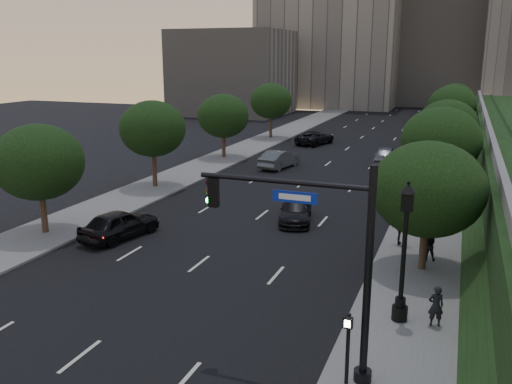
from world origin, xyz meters
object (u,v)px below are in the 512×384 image
at_px(sedan_far_left, 315,138).
at_px(sedan_far_right, 385,156).
at_px(street_lamp, 403,259).
at_px(pedestrian_b, 428,245).
at_px(pedestrian_c, 403,228).
at_px(sedan_near_left, 120,224).
at_px(sedan_mid_left, 279,159).
at_px(pedestrian_a, 436,306).
at_px(traffic_signal_mast, 332,270).
at_px(sedan_near_right, 296,211).

distance_m(sedan_far_left, sedan_far_right, 12.94).
bearing_deg(sedan_far_left, street_lamp, 123.77).
bearing_deg(pedestrian_b, pedestrian_c, -62.53).
bearing_deg(sedan_near_left, sedan_mid_left, -83.18).
height_order(pedestrian_a, pedestrian_b, pedestrian_a).
xyz_separation_m(sedan_mid_left, pedestrian_b, (14.16, -19.36, 0.11)).
xyz_separation_m(traffic_signal_mast, street_lamp, (1.70, 4.51, -1.04)).
bearing_deg(sedan_far_right, sedan_mid_left, -154.75).
distance_m(street_lamp, sedan_near_right, 13.54).
bearing_deg(sedan_near_right, pedestrian_c, -34.03).
distance_m(traffic_signal_mast, pedestrian_c, 13.43).
relative_size(sedan_far_left, sedan_far_right, 1.17).
bearing_deg(sedan_mid_left, sedan_far_right, -140.21).
xyz_separation_m(sedan_mid_left, pedestrian_a, (14.87, -26.25, 0.12)).
xyz_separation_m(traffic_signal_mast, pedestrian_a, (2.99, 4.49, -2.73)).
bearing_deg(sedan_far_left, traffic_signal_mast, 119.97).
bearing_deg(street_lamp, traffic_signal_mast, -110.68).
distance_m(street_lamp, pedestrian_a, 2.12).
height_order(sedan_far_left, sedan_far_right, sedan_far_right).
xyz_separation_m(traffic_signal_mast, sedan_far_left, (-12.27, 44.84, -2.90)).
distance_m(sedan_near_left, pedestrian_b, 16.53).
distance_m(sedan_mid_left, sedan_far_right, 9.99).
bearing_deg(sedan_near_left, pedestrian_c, -152.21).
bearing_deg(sedan_near_left, street_lamp, 176.39).
xyz_separation_m(pedestrian_b, pedestrian_c, (-1.44, 1.78, 0.17)).
relative_size(street_lamp, pedestrian_b, 3.58).
height_order(street_lamp, pedestrian_c, street_lamp).
distance_m(traffic_signal_mast, pedestrian_b, 11.93).
distance_m(traffic_signal_mast, sedan_far_right, 35.89).
bearing_deg(pedestrian_a, sedan_near_left, -32.31).
xyz_separation_m(sedan_near_left, sedan_near_right, (8.30, 6.50, -0.16)).
relative_size(sedan_far_left, pedestrian_b, 3.56).
xyz_separation_m(traffic_signal_mast, sedan_far_right, (-3.17, 35.64, -2.86)).
relative_size(sedan_near_right, pedestrian_c, 2.43).
bearing_deg(pedestrian_b, sedan_mid_left, -65.25).
bearing_deg(sedan_near_right, sedan_near_left, -155.60).
bearing_deg(pedestrian_a, traffic_signal_mast, 39.22).
xyz_separation_m(sedan_far_left, pedestrian_b, (14.55, -33.46, 0.16)).
bearing_deg(sedan_far_left, sedan_mid_left, 106.25).
xyz_separation_m(sedan_far_right, pedestrian_a, (6.16, -31.14, 0.13)).
bearing_deg(sedan_near_right, pedestrian_b, -41.39).
bearing_deg(pedestrian_c, sedan_far_left, -55.83).
xyz_separation_m(sedan_far_left, sedan_far_right, (9.10, -9.21, 0.04)).
xyz_separation_m(street_lamp, sedan_far_right, (-4.87, 31.13, -1.82)).
relative_size(street_lamp, sedan_near_left, 1.16).
relative_size(sedan_near_right, pedestrian_a, 2.91).
bearing_deg(traffic_signal_mast, pedestrian_c, 86.32).
height_order(sedan_near_right, pedestrian_a, pedestrian_a).
bearing_deg(sedan_mid_left, sedan_near_right, 122.40).
relative_size(sedan_mid_left, sedan_near_right, 1.08).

